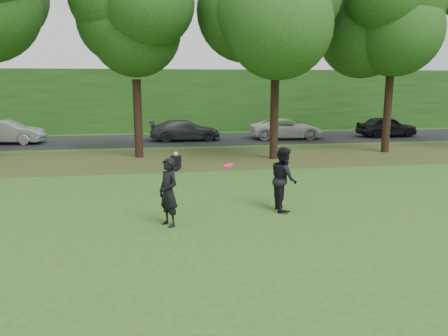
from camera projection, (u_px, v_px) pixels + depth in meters
The scene contains 10 objects.
ground at pixel (250, 249), 10.48m from camera, with size 120.00×120.00×0.00m, color #27581B.
leaf_litter at pixel (197, 158), 23.07m from camera, with size 60.00×7.00×0.01m, color #49381A.
street at pixel (185, 139), 30.82m from camera, with size 70.00×7.00×0.02m, color black.
far_hedge at pixel (179, 100), 36.15m from camera, with size 70.00×3.00×5.00m, color #1E4112.
player_left at pixel (168, 192), 12.05m from camera, with size 0.70×0.46×1.92m, color black.
player_right at pixel (284, 179), 13.57m from camera, with size 0.97×0.76×2.00m, color black.
parked_cars at pixel (193, 130), 30.07m from camera, with size 38.65×2.72×1.53m.
frisbee at pixel (228, 166), 12.40m from camera, with size 0.37×0.38×0.13m.
seated_person at pixel (175, 163), 20.04m from camera, with size 0.64×0.83×0.83m.
tree_line at pixel (188, 2), 21.45m from camera, with size 55.30×7.90×12.31m.
Camera 1 is at (-2.22, -9.68, 3.93)m, focal length 35.00 mm.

